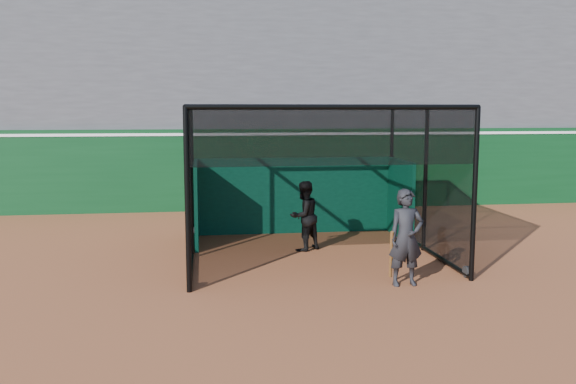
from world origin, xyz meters
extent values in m
plane|color=brown|center=(0.00, 0.00, 0.00)|extent=(120.00, 120.00, 0.00)
cube|color=#0A3716|center=(0.00, 8.50, 1.25)|extent=(50.00, 0.45, 2.50)
cube|color=white|center=(0.00, 8.50, 2.35)|extent=(50.00, 0.50, 0.08)
cube|color=#4C4C4F|center=(0.00, 12.38, 3.88)|extent=(50.00, 7.85, 7.75)
cube|color=#06442E|center=(1.17, 4.63, 0.95)|extent=(4.95, 0.10, 1.90)
cylinder|color=black|center=(-1.36, 0.07, 0.11)|extent=(0.08, 0.22, 0.22)
cylinder|color=black|center=(3.71, 0.07, 0.11)|extent=(0.08, 0.22, 0.22)
cylinder|color=black|center=(-1.36, 4.55, 0.11)|extent=(0.08, 0.22, 0.22)
cylinder|color=black|center=(3.71, 4.55, 0.11)|extent=(0.08, 0.22, 0.22)
imported|color=black|center=(1.09, 2.69, 0.77)|extent=(0.95, 0.90, 1.54)
imported|color=black|center=(2.42, -0.24, 0.86)|extent=(0.65, 0.44, 1.72)
cylinder|color=#593819|center=(2.17, -0.19, 0.55)|extent=(0.15, 0.34, 0.89)
camera|label=1|loc=(-1.09, -10.32, 3.08)|focal=38.00mm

